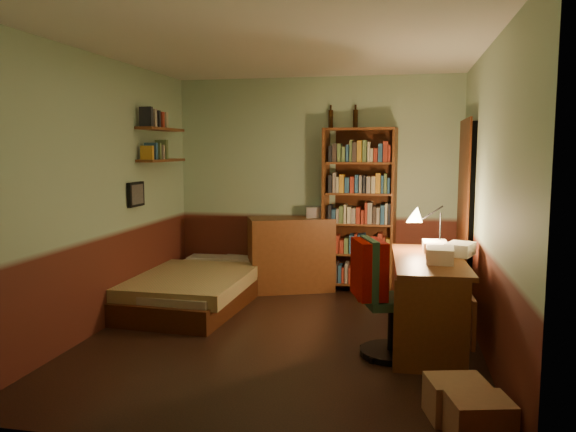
% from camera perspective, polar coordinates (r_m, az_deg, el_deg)
% --- Properties ---
extents(floor, '(3.50, 4.00, 0.02)m').
position_cam_1_polar(floor, '(5.29, -0.56, -12.35)').
color(floor, black).
rests_on(floor, ground).
extents(ceiling, '(3.50, 4.00, 0.02)m').
position_cam_1_polar(ceiling, '(5.07, -0.59, 16.85)').
color(ceiling, silver).
rests_on(ceiling, wall_back).
extents(wall_back, '(3.50, 0.02, 2.60)m').
position_cam_1_polar(wall_back, '(6.99, 2.90, 3.30)').
color(wall_back, '#9AB996').
rests_on(wall_back, ground).
extents(wall_left, '(0.02, 4.00, 2.60)m').
position_cam_1_polar(wall_left, '(5.65, -18.31, 2.14)').
color(wall_left, '#9AB996').
rests_on(wall_left, ground).
extents(wall_right, '(0.02, 4.00, 2.60)m').
position_cam_1_polar(wall_right, '(4.95, 19.76, 1.48)').
color(wall_right, '#9AB996').
rests_on(wall_right, ground).
extents(wall_front, '(3.50, 0.02, 2.60)m').
position_cam_1_polar(wall_front, '(3.09, -8.44, -1.16)').
color(wall_front, '#9AB996').
rests_on(wall_front, ground).
extents(doorway, '(0.06, 0.90, 2.00)m').
position_cam_1_polar(doorway, '(6.26, 17.62, -0.17)').
color(doorway, black).
rests_on(doorway, ground).
extents(door_trim, '(0.02, 0.98, 2.08)m').
position_cam_1_polar(door_trim, '(6.26, 17.30, -0.16)').
color(door_trim, '#3D1B0B').
rests_on(door_trim, ground).
extents(bed, '(1.25, 2.16, 0.62)m').
position_cam_1_polar(bed, '(6.43, -9.20, -6.00)').
color(bed, '#8E9150').
rests_on(bed, ground).
extents(dresser, '(1.12, 0.84, 0.90)m').
position_cam_1_polar(dresser, '(6.90, 0.29, -3.87)').
color(dresser, brown).
rests_on(dresser, ground).
extents(mini_stereo, '(0.28, 0.23, 0.13)m').
position_cam_1_polar(mini_stereo, '(6.90, 2.86, 0.42)').
color(mini_stereo, '#B2B2B7').
rests_on(mini_stereo, dresser).
extents(bookshelf, '(0.87, 0.37, 1.98)m').
position_cam_1_polar(bookshelf, '(6.79, 7.24, 0.52)').
color(bookshelf, brown).
rests_on(bookshelf, ground).
extents(bottle_left, '(0.06, 0.06, 0.22)m').
position_cam_1_polar(bottle_left, '(6.91, 4.36, 9.78)').
color(bottle_left, black).
rests_on(bottle_left, bookshelf).
extents(bottle_right, '(0.07, 0.07, 0.22)m').
position_cam_1_polar(bottle_right, '(6.88, 6.87, 9.76)').
color(bottle_right, black).
rests_on(bottle_right, bookshelf).
extents(desk, '(0.67, 1.47, 0.77)m').
position_cam_1_polar(desk, '(5.17, 13.99, -8.40)').
color(desk, brown).
rests_on(desk, ground).
extents(paper_stack, '(0.30, 0.35, 0.12)m').
position_cam_1_polar(paper_stack, '(5.28, 17.09, -3.24)').
color(paper_stack, silver).
rests_on(paper_stack, desk).
extents(desk_lamp, '(0.24, 0.24, 0.66)m').
position_cam_1_polar(desk_lamp, '(5.52, 15.26, 0.09)').
color(desk_lamp, black).
rests_on(desk_lamp, desk).
extents(office_chair, '(0.54, 0.51, 0.89)m').
position_cam_1_polar(office_chair, '(4.80, 10.51, -8.81)').
color(office_chair, '#2D4E32').
rests_on(office_chair, ground).
extents(red_jacket, '(0.30, 0.44, 0.47)m').
position_cam_1_polar(red_jacket, '(4.86, 8.16, -0.38)').
color(red_jacket, '#AD0C00').
rests_on(red_jacket, office_chair).
extents(wall_shelf_lower, '(0.20, 0.90, 0.03)m').
position_cam_1_polar(wall_shelf_lower, '(6.56, -12.70, 5.54)').
color(wall_shelf_lower, brown).
rests_on(wall_shelf_lower, wall_left).
extents(wall_shelf_upper, '(0.20, 0.90, 0.03)m').
position_cam_1_polar(wall_shelf_upper, '(6.57, -12.78, 8.59)').
color(wall_shelf_upper, brown).
rests_on(wall_shelf_upper, wall_left).
extents(framed_picture, '(0.04, 0.32, 0.26)m').
position_cam_1_polar(framed_picture, '(6.16, -15.20, 2.14)').
color(framed_picture, black).
rests_on(framed_picture, wall_left).
extents(cardboard_box_a, '(0.41, 0.36, 0.27)m').
position_cam_1_polar(cardboard_box_a, '(3.70, 18.88, -19.03)').
color(cardboard_box_a, '#A07653').
rests_on(cardboard_box_a, ground).
extents(cardboard_box_b, '(0.43, 0.38, 0.26)m').
position_cam_1_polar(cardboard_box_b, '(3.94, 16.75, -17.35)').
color(cardboard_box_b, '#A07653').
rests_on(cardboard_box_b, ground).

